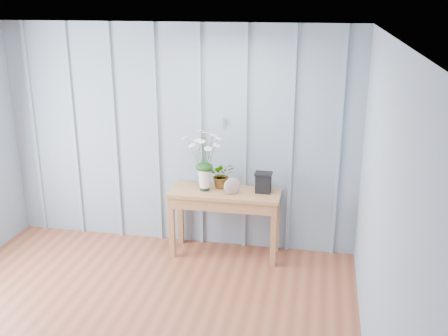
% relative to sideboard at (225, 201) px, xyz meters
% --- Properties ---
extents(room_shell, '(4.00, 4.50, 2.50)m').
position_rel_sideboard_xyz_m(room_shell, '(-0.57, -1.08, 1.35)').
color(room_shell, '#8598AC').
rests_on(room_shell, ground).
extents(sideboard, '(1.20, 0.45, 0.75)m').
position_rel_sideboard_xyz_m(sideboard, '(0.00, 0.00, 0.00)').
color(sideboard, '#9B693E').
rests_on(sideboard, ground).
extents(daisy_vase, '(0.47, 0.36, 0.67)m').
position_rel_sideboard_xyz_m(daisy_vase, '(-0.22, -0.01, 0.53)').
color(daisy_vase, black).
rests_on(daisy_vase, sideboard).
extents(spider_plant, '(0.31, 0.29, 0.29)m').
position_rel_sideboard_xyz_m(spider_plant, '(-0.05, 0.11, 0.26)').
color(spider_plant, '#123B14').
rests_on(spider_plant, sideboard).
extents(felt_disc_vessel, '(0.19, 0.11, 0.19)m').
position_rel_sideboard_xyz_m(felt_disc_vessel, '(0.10, -0.08, 0.21)').
color(felt_disc_vessel, '#80495F').
rests_on(felt_disc_vessel, sideboard).
extents(carved_box, '(0.18, 0.15, 0.22)m').
position_rel_sideboard_xyz_m(carved_box, '(0.41, 0.04, 0.23)').
color(carved_box, black).
rests_on(carved_box, sideboard).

